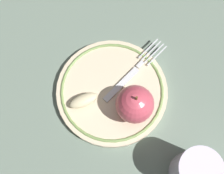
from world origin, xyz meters
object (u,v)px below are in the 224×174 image
fork (133,72)px  apple_red_whole (135,104)px  drinking_glass (195,171)px  plate (112,92)px  apple_slice_front (83,100)px

fork → apple_red_whole: bearing=-136.1°
apple_red_whole → fork: size_ratio=0.48×
fork → drinking_glass: (-0.12, -0.19, 0.03)m
drinking_glass → fork: bearing=57.7°
apple_red_whole → drinking_glass: bearing=-108.9°
plate → fork: size_ratio=1.32×
apple_slice_front → drinking_glass: (-0.01, -0.24, 0.02)m
plate → apple_red_whole: (-0.01, -0.06, 0.04)m
apple_slice_front → fork: (0.10, -0.05, -0.01)m
drinking_glass → plate: bearing=72.9°
drinking_glass → apple_slice_front: bearing=86.6°
fork → drinking_glass: size_ratio=1.79×
apple_slice_front → drinking_glass: drinking_glass is taller
apple_red_whole → drinking_glass: apple_red_whole is taller
apple_slice_front → fork: apple_slice_front is taller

